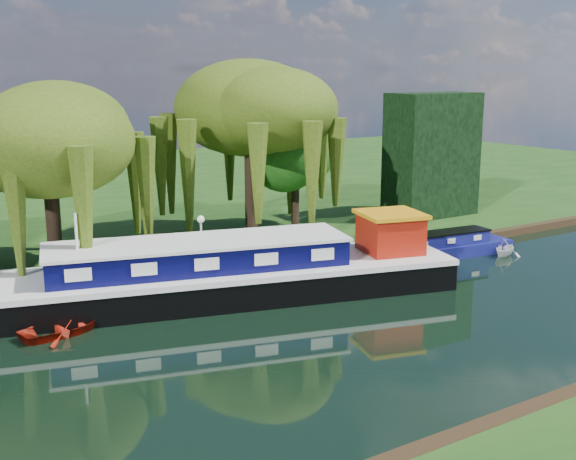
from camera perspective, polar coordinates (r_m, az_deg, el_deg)
ground at (r=27.02m, az=2.22°, el=-9.01°), size 120.00×120.00×0.00m
far_bank at (r=57.26m, az=-17.68°, el=2.24°), size 120.00×52.00×0.45m
dutch_barge at (r=32.16m, az=-4.69°, el=-3.42°), size 21.32×9.79×4.39m
narrowboat at (r=39.32m, az=11.13°, el=-1.49°), size 10.36×2.84×1.49m
red_dinghy at (r=29.40m, az=-17.18°, el=-7.76°), size 3.94×3.18×0.72m
white_cruiser at (r=41.15m, az=16.74°, el=-1.92°), size 2.40×2.22×1.04m
willow_left at (r=35.47m, az=-18.46°, el=6.55°), size 7.06×7.06×8.47m
willow_right at (r=40.05m, az=-3.00°, el=8.56°), size 7.52×7.52×9.16m
tree_far_right at (r=43.84m, az=0.59°, el=6.45°), size 4.24×4.24×6.94m
conifer_hedge at (r=48.40m, az=11.29°, el=5.85°), size 6.00×3.00×8.00m
lamppost at (r=35.27m, az=-6.89°, el=0.19°), size 0.36×0.36×2.56m
mooring_posts at (r=33.37m, az=-6.78°, el=-3.12°), size 19.16×0.16×1.00m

